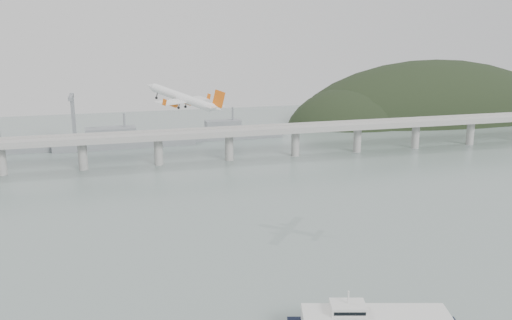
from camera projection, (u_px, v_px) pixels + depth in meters
name	position (u px, v px, depth m)	size (l,w,h in m)	color
ground	(296.00, 291.00, 196.33)	(900.00, 900.00, 0.00)	slate
bridge	(200.00, 138.00, 378.96)	(800.00, 22.00, 23.90)	#989895
headland	(442.00, 134.00, 584.90)	(365.00, 155.00, 156.00)	black
airliner	(184.00, 98.00, 252.95)	(35.89, 33.96, 13.77)	white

